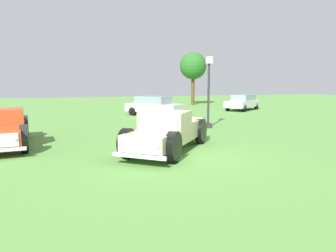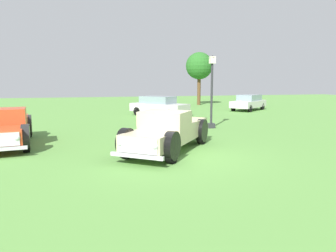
{
  "view_description": "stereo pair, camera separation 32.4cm",
  "coord_description": "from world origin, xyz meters",
  "px_view_note": "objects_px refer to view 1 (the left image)",
  "views": [
    {
      "loc": [
        -3.09,
        -9.75,
        2.53
      ],
      "look_at": [
        -0.07,
        0.99,
        0.9
      ],
      "focal_mm": 33.25,
      "sensor_mm": 36.0,
      "label": 1
    },
    {
      "loc": [
        -2.77,
        -9.83,
        2.53
      ],
      "look_at": [
        -0.07,
        0.99,
        0.9
      ],
      "focal_mm": 33.25,
      "sensor_mm": 36.0,
      "label": 2
    }
  ],
  "objects_px": {
    "sedan_distant_b": "(243,102)",
    "oak_tree_east": "(193,66)",
    "pickup_truck_behind_left": "(1,130)",
    "sedan_distant_a": "(154,106)",
    "lamp_post_near": "(209,90)",
    "pickup_truck_foreground": "(164,133)"
  },
  "relations": [
    {
      "from": "sedan_distant_a",
      "to": "sedan_distant_b",
      "type": "relative_size",
      "value": 1.03
    },
    {
      "from": "sedan_distant_b",
      "to": "lamp_post_near",
      "type": "height_order",
      "value": "lamp_post_near"
    },
    {
      "from": "sedan_distant_a",
      "to": "lamp_post_near",
      "type": "height_order",
      "value": "lamp_post_near"
    },
    {
      "from": "pickup_truck_behind_left",
      "to": "sedan_distant_b",
      "type": "bearing_deg",
      "value": 34.52
    },
    {
      "from": "lamp_post_near",
      "to": "sedan_distant_b",
      "type": "bearing_deg",
      "value": 51.48
    },
    {
      "from": "sedan_distant_a",
      "to": "lamp_post_near",
      "type": "bearing_deg",
      "value": -77.63
    },
    {
      "from": "pickup_truck_foreground",
      "to": "lamp_post_near",
      "type": "bearing_deg",
      "value": 52.87
    },
    {
      "from": "pickup_truck_foreground",
      "to": "pickup_truck_behind_left",
      "type": "distance_m",
      "value": 6.22
    },
    {
      "from": "oak_tree_east",
      "to": "sedan_distant_b",
      "type": "bearing_deg",
      "value": -73.55
    },
    {
      "from": "lamp_post_near",
      "to": "oak_tree_east",
      "type": "relative_size",
      "value": 0.7
    },
    {
      "from": "sedan_distant_b",
      "to": "oak_tree_east",
      "type": "xyz_separation_m",
      "value": [
        -2.05,
        6.94,
        3.32
      ]
    },
    {
      "from": "oak_tree_east",
      "to": "sedan_distant_a",
      "type": "bearing_deg",
      "value": -124.83
    },
    {
      "from": "lamp_post_near",
      "to": "sedan_distant_a",
      "type": "bearing_deg",
      "value": 102.37
    },
    {
      "from": "pickup_truck_foreground",
      "to": "lamp_post_near",
      "type": "height_order",
      "value": "lamp_post_near"
    },
    {
      "from": "pickup_truck_behind_left",
      "to": "lamp_post_near",
      "type": "relative_size",
      "value": 1.31
    },
    {
      "from": "pickup_truck_behind_left",
      "to": "sedan_distant_a",
      "type": "height_order",
      "value": "pickup_truck_behind_left"
    },
    {
      "from": "pickup_truck_foreground",
      "to": "sedan_distant_b",
      "type": "distance_m",
      "value": 17.36
    },
    {
      "from": "pickup_truck_behind_left",
      "to": "lamp_post_near",
      "type": "bearing_deg",
      "value": 15.41
    },
    {
      "from": "pickup_truck_foreground",
      "to": "sedan_distant_a",
      "type": "bearing_deg",
      "value": 78.57
    },
    {
      "from": "pickup_truck_behind_left",
      "to": "sedan_distant_b",
      "type": "distance_m",
      "value": 19.97
    },
    {
      "from": "sedan_distant_a",
      "to": "lamp_post_near",
      "type": "relative_size",
      "value": 1.12
    },
    {
      "from": "pickup_truck_behind_left",
      "to": "sedan_distant_a",
      "type": "xyz_separation_m",
      "value": [
        8.1,
        9.19,
        0.04
      ]
    }
  ]
}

